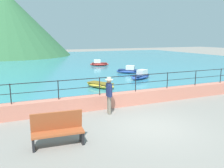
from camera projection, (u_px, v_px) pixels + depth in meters
ground_plane at (152, 127)px, 9.53m from camera, size 120.00×120.00×0.00m
promenade_wall at (118, 100)px, 12.34m from camera, size 20.00×0.56×0.70m
railing at (118, 81)px, 12.15m from camera, size 18.44×0.04×0.90m
lake_water at (49, 63)px, 32.77m from camera, size 64.00×44.32×0.06m
hill_main at (6, 23)px, 43.82m from camera, size 23.24×23.24×11.96m
bench_main at (58, 129)px, 7.86m from camera, size 1.74×0.68×1.13m
person_walking at (109, 94)px, 10.98m from camera, size 0.38×0.56×1.75m
boat_0 at (100, 85)px, 16.56m from camera, size 1.91×2.45×0.36m
boat_1 at (141, 76)px, 20.08m from camera, size 2.46×1.82×0.76m
boat_3 at (128, 70)px, 23.20m from camera, size 2.37×2.13×0.76m
boat_4 at (99, 64)px, 29.16m from camera, size 2.47×1.65×0.76m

